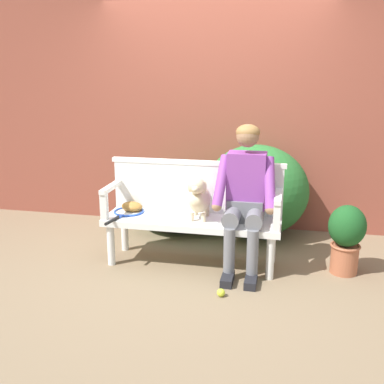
{
  "coord_description": "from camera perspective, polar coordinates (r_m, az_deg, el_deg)",
  "views": [
    {
      "loc": [
        0.84,
        -3.95,
        1.79
      ],
      "look_at": [
        0.0,
        0.0,
        0.7
      ],
      "focal_mm": 43.17,
      "sensor_mm": 36.0,
      "label": 1
    }
  ],
  "objects": [
    {
      "name": "brick_garden_fence",
      "position": [
        5.35,
        2.99,
        10.81
      ],
      "size": [
        8.0,
        0.3,
        2.78
      ],
      "primitive_type": "cube",
      "color": "brown",
      "rests_on": "ground"
    },
    {
      "name": "garden_bench",
      "position": [
        4.28,
        0.0,
        -4.02
      ],
      "size": [
        1.63,
        0.49,
        0.45
      ],
      "color": "white",
      "rests_on": "ground"
    },
    {
      "name": "hedge_bush_mid_left",
      "position": [
        5.22,
        -1.73,
        -1.32
      ],
      "size": [
        1.11,
        0.9,
        0.63
      ],
      "primitive_type": "ellipsoid",
      "color": "#337538",
      "rests_on": "ground"
    },
    {
      "name": "potted_plant",
      "position": [
        4.32,
        18.54,
        -5.11
      ],
      "size": [
        0.33,
        0.33,
        0.63
      ],
      "color": "#A85B3D",
      "rests_on": "ground"
    },
    {
      "name": "baseball_glove",
      "position": [
        4.49,
        -7.43,
        -1.79
      ],
      "size": [
        0.27,
        0.24,
        0.09
      ],
      "primitive_type": "ellipsoid",
      "rotation": [
        0.0,
        0.0,
        -0.36
      ],
      "color": "#9E6B2D",
      "rests_on": "garden_bench"
    },
    {
      "name": "hedge_bush_mid_right",
      "position": [
        5.04,
        7.91,
        0.15
      ],
      "size": [
        1.13,
        0.93,
        1.0
      ],
      "primitive_type": "ellipsoid",
      "color": "#286B2D",
      "rests_on": "ground"
    },
    {
      "name": "tennis_racket",
      "position": [
        4.44,
        -7.99,
        -2.5
      ],
      "size": [
        0.33,
        0.58,
        0.03
      ],
      "color": "blue",
      "rests_on": "garden_bench"
    },
    {
      "name": "dog_on_bench",
      "position": [
        4.16,
        0.84,
        -0.67
      ],
      "size": [
        0.2,
        0.42,
        0.42
      ],
      "color": "beige",
      "rests_on": "garden_bench"
    },
    {
      "name": "bench_backrest",
      "position": [
        4.39,
        0.58,
        0.76
      ],
      "size": [
        1.67,
        0.06,
        0.5
      ],
      "color": "white",
      "rests_on": "garden_bench"
    },
    {
      "name": "bench_armrest_left_end",
      "position": [
        4.34,
        -10.26,
        -0.37
      ],
      "size": [
        0.06,
        0.49,
        0.28
      ],
      "color": "white",
      "rests_on": "garden_bench"
    },
    {
      "name": "ground_plane",
      "position": [
        4.42,
        0.0,
        -8.77
      ],
      "size": [
        40.0,
        40.0,
        0.0
      ],
      "primitive_type": "plane",
      "color": "#7A664C"
    },
    {
      "name": "tennis_ball",
      "position": [
        3.82,
        3.6,
        -12.31
      ],
      "size": [
        0.07,
        0.07,
        0.07
      ],
      "primitive_type": "sphere",
      "color": "#CCDB33",
      "rests_on": "ground"
    },
    {
      "name": "bench_armrest_right_end",
      "position": [
        4.03,
        10.55,
        -1.59
      ],
      "size": [
        0.06,
        0.49,
        0.28
      ],
      "color": "white",
      "rests_on": "garden_bench"
    },
    {
      "name": "person_seated",
      "position": [
        4.1,
        6.61,
        -0.1
      ],
      "size": [
        0.56,
        0.64,
        1.32
      ],
      "color": "black",
      "rests_on": "ground"
    }
  ]
}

